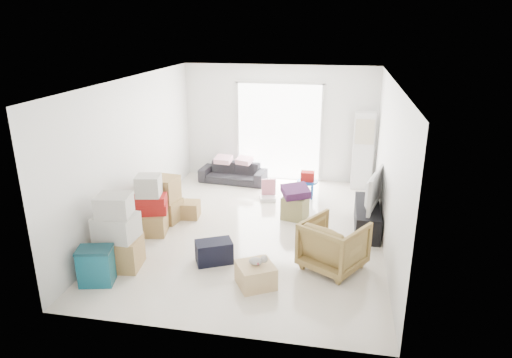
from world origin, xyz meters
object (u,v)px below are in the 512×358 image
object	(u,v)px
ac_tower	(363,151)
sofa	(233,170)
ottoman	(295,207)
kids_table	(307,179)
storage_bins	(96,266)
wood_crate	(256,275)
armchair	(334,243)
tv_console	(367,217)
television	(368,202)

from	to	relation	value
ac_tower	sofa	distance (m)	3.02
ottoman	kids_table	xyz separation A→B (m)	(0.13, 1.15, 0.19)
storage_bins	sofa	bearing A→B (deg)	79.33
storage_bins	wood_crate	bearing A→B (deg)	9.56
storage_bins	ac_tower	bearing A→B (deg)	51.60
wood_crate	armchair	bearing A→B (deg)	33.52
sofa	kids_table	world-z (taller)	sofa
tv_console	storage_bins	world-z (taller)	storage_bins
tv_console	television	distance (m)	0.31
ottoman	ac_tower	bearing A→B (deg)	56.97
armchair	ottoman	bearing A→B (deg)	-35.35
kids_table	wood_crate	distance (m)	3.67
television	kids_table	distance (m)	1.86
ac_tower	ottoman	bearing A→B (deg)	-123.03
tv_console	armchair	xyz separation A→B (m)	(-0.56, -1.52, 0.20)
television	kids_table	bearing A→B (deg)	55.19
tv_console	wood_crate	world-z (taller)	tv_console
television	sofa	size ratio (longest dim) A/B	0.72
tv_console	storage_bins	bearing A→B (deg)	-146.16
ac_tower	wood_crate	distance (m)	4.80
ottoman	storage_bins	bearing A→B (deg)	-131.70
television	ottoman	size ratio (longest dim) A/B	2.54
ac_tower	storage_bins	distance (m)	6.23
kids_table	tv_console	bearing A→B (deg)	-49.38
sofa	armchair	bearing A→B (deg)	-50.48
kids_table	sofa	bearing A→B (deg)	159.20
storage_bins	television	bearing A→B (deg)	33.84
sofa	armchair	xyz separation A→B (m)	(2.45, -3.62, 0.13)
ottoman	television	bearing A→B (deg)	-10.92
ac_tower	ottoman	xyz separation A→B (m)	(-1.29, -1.98, -0.65)
storage_bins	kids_table	distance (m)	4.84
television	storage_bins	world-z (taller)	television
ac_tower	tv_console	distance (m)	2.33
ac_tower	armchair	bearing A→B (deg)	-97.76
tv_console	sofa	xyz separation A→B (m)	(-3.01, 2.09, 0.07)
kids_table	ottoman	bearing A→B (deg)	-96.68
ac_tower	storage_bins	bearing A→B (deg)	-128.40
television	storage_bins	xyz separation A→B (m)	(-3.90, -2.61, -0.26)
tv_console	storage_bins	xyz separation A→B (m)	(-3.90, -2.61, 0.05)
sofa	ottoman	distance (m)	2.48
tv_console	television	size ratio (longest dim) A/B	1.25
sofa	armchair	distance (m)	4.37
sofa	kids_table	distance (m)	1.94
television	storage_bins	bearing A→B (deg)	138.41
television	storage_bins	distance (m)	4.70
tv_console	kids_table	xyz separation A→B (m)	(-1.21, 1.41, 0.18)
armchair	wood_crate	xyz separation A→B (m)	(-1.07, -0.71, -0.26)
ac_tower	ottoman	size ratio (longest dim) A/B	3.97
television	wood_crate	distance (m)	2.79
tv_console	ottoman	world-z (taller)	tv_console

